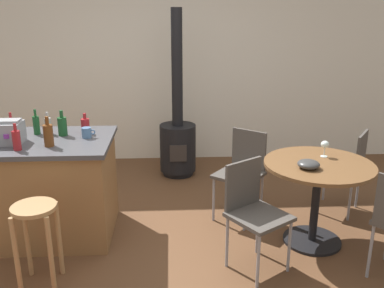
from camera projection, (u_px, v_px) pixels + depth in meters
The scene contains 19 objects.
ground_plane at pixel (166, 254), 3.58m from camera, with size 8.80×8.80×0.00m, color brown.
back_wall at pixel (166, 59), 5.53m from camera, with size 8.00×0.10×2.70m, color silver.
kitchen_island at pixel (32, 188), 3.78m from camera, with size 1.45×0.88×0.90m.
wooden_stool at pixel (36, 228), 3.05m from camera, with size 0.32×0.32×0.64m.
dining_table at pixel (317, 183), 3.60m from camera, with size 0.92×0.92×0.74m.
folding_chair_near at pixel (242, 168), 4.09m from camera, with size 0.56×0.56×0.86m.
folding_chair_far at pixel (253, 208), 3.28m from camera, with size 0.56×0.56×0.86m.
folding_chair_right at pixel (347, 165), 4.19m from camera, with size 0.56×0.56×0.85m.
wood_stove at pixel (178, 137), 5.17m from camera, with size 0.44×0.45×1.99m.
bottle_0 at pixel (62, 126), 3.75m from camera, with size 0.08×0.08×0.23m.
bottle_1 at pixel (48, 125), 3.80m from camera, with size 0.06×0.06×0.20m.
bottle_2 at pixel (48, 135), 3.45m from camera, with size 0.08×0.08×0.25m.
bottle_3 at pixel (12, 126), 3.79m from camera, with size 0.06×0.06×0.20m.
bottle_4 at pixel (17, 140), 3.36m from camera, with size 0.06×0.06×0.22m.
bottle_5 at pixel (85, 125), 3.83m from camera, with size 0.08×0.08×0.18m.
bottle_6 at pixel (36, 125), 3.79m from camera, with size 0.06×0.06×0.23m.
cup_1 at pixel (87, 133), 3.69m from camera, with size 0.12×0.08×0.09m.
wine_glass at pixel (325, 145), 3.67m from camera, with size 0.07×0.07×0.14m.
serving_bowl at pixel (309, 164), 3.42m from camera, with size 0.18×0.18×0.07m, color #383838.
Camera 1 is at (0.06, -3.14, 1.97)m, focal length 39.70 mm.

